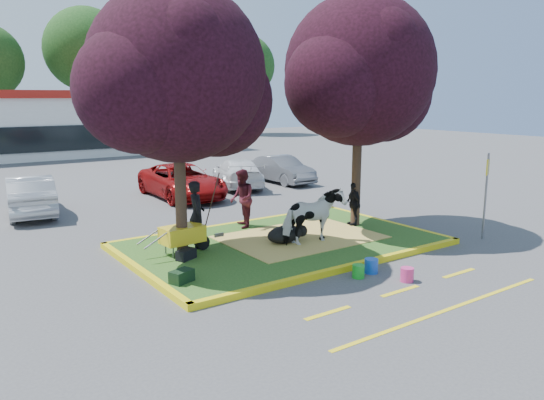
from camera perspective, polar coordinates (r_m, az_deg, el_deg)
ground at (r=14.58m, az=1.14°, el=-4.95°), size 90.00×90.00×0.00m
median_island at (r=14.56m, az=1.14°, el=-4.66°), size 8.00×5.00×0.15m
curb_near at (r=12.66m, az=8.10°, el=-7.22°), size 8.30×0.16×0.15m
curb_far at (r=16.64m, az=-4.11°, el=-2.67°), size 8.30×0.16×0.15m
curb_left at (r=12.69m, az=-14.04°, el=-7.41°), size 0.16×5.30×0.15m
curb_right at (r=17.21m, az=12.19°, el=-2.44°), size 0.16×5.30×0.15m
straw_bedding at (r=14.88m, az=3.01°, el=-4.00°), size 4.20×3.00×0.01m
tree_purple_left at (r=12.91m, az=-10.08°, el=12.40°), size 5.06×4.20×6.51m
tree_purple_right at (r=16.05m, az=9.48°, el=12.86°), size 5.30×4.40×6.82m
fire_lane_stripe_a at (r=10.30m, az=6.04°, el=-11.99°), size 1.10×0.12×0.01m
fire_lane_stripe_b at (r=11.63m, az=13.61°, el=-9.50°), size 1.10×0.12×0.01m
fire_lane_stripe_c at (r=13.12m, az=19.46°, el=-7.43°), size 1.10×0.12×0.01m
fire_lane_long at (r=10.93m, az=18.40°, el=-11.11°), size 6.00×0.10×0.01m
retail_building at (r=40.65m, az=-20.55°, el=7.91°), size 20.40×8.40×4.40m
treeline at (r=49.96m, az=-24.78°, el=14.38°), size 46.58×7.80×14.63m
cow at (r=14.13m, az=4.47°, el=-1.80°), size 1.75×0.81×1.47m
calf at (r=14.26m, az=1.42°, el=-3.71°), size 1.20×0.87×0.47m
handler at (r=13.87m, az=-8.11°, el=-1.53°), size 0.61×0.74×1.75m
visitor_a at (r=15.83m, az=-3.27°, el=0.15°), size 0.94×1.04×1.75m
visitor_b at (r=16.30m, az=8.76°, el=-0.39°), size 0.54×0.84×1.33m
wheelbarrow at (r=13.43m, az=-9.57°, el=-3.69°), size 1.88×0.72×0.71m
gear_bag_dark at (r=13.03m, az=-9.23°, el=-5.80°), size 0.56×0.44×0.25m
gear_bag_green at (r=11.50m, az=-9.69°, el=-8.08°), size 0.57×0.46×0.26m
sign_post at (r=16.15m, az=22.06°, el=1.36°), size 0.33×0.17×2.47m
bucket_green at (r=12.21m, az=9.27°, el=-7.58°), size 0.34×0.34×0.30m
bucket_pink at (r=12.18m, az=14.32°, el=-7.79°), size 0.38×0.38×0.32m
bucket_blue at (r=12.57m, az=10.62°, el=-6.99°), size 0.38×0.38×0.34m
car_silver at (r=20.04m, az=-24.59°, el=0.48°), size 1.98×4.31×1.37m
car_red at (r=21.62m, az=-9.67°, el=2.03°), size 2.41×4.94×1.35m
car_white at (r=23.90m, az=-3.75°, el=2.93°), size 3.23×4.76×1.28m
car_grey at (r=25.03m, az=1.04°, el=3.30°), size 1.34×3.83×1.26m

